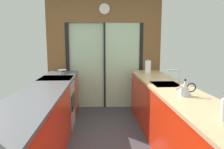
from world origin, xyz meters
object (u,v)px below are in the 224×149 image
object	(u,v)px
paper_towel_roll	(148,67)
kettle	(185,88)
oven_range	(57,102)
mixing_bowl	(62,72)

from	to	relation	value
paper_towel_roll	kettle	bearing A→B (deg)	-89.94
oven_range	kettle	xyz separation A→B (m)	(1.80, -1.43, 0.56)
kettle	paper_towel_roll	size ratio (longest dim) A/B	0.89
kettle	oven_range	bearing A→B (deg)	141.61
oven_range	mixing_bowl	distance (m)	0.73
mixing_bowl	paper_towel_roll	distance (m)	1.78
kettle	paper_towel_roll	distance (m)	1.93
mixing_bowl	kettle	bearing A→B (deg)	-47.59
oven_range	paper_towel_roll	world-z (taller)	paper_towel_roll
oven_range	paper_towel_roll	distance (m)	1.96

